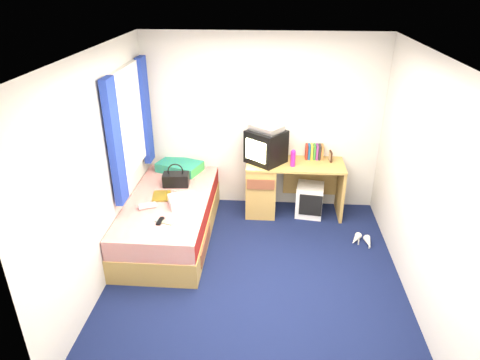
# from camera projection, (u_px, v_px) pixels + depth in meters

# --- Properties ---
(ground) EXTENTS (3.40, 3.40, 0.00)m
(ground) POSITION_uv_depth(u_px,v_px,m) (255.00, 274.00, 4.78)
(ground) COLOR #0C1438
(ground) RESTS_ON ground
(room_shell) EXTENTS (3.40, 3.40, 3.40)m
(room_shell) POSITION_uv_depth(u_px,v_px,m) (257.00, 154.00, 4.15)
(room_shell) COLOR white
(room_shell) RESTS_ON ground
(bed) EXTENTS (1.01, 2.00, 0.54)m
(bed) POSITION_uv_depth(u_px,v_px,m) (170.00, 218.00, 5.37)
(bed) COLOR tan
(bed) RESTS_ON ground
(pillow) EXTENTS (0.67, 0.55, 0.13)m
(pillow) POSITION_uv_depth(u_px,v_px,m) (180.00, 167.00, 5.96)
(pillow) COLOR #176F98
(pillow) RESTS_ON bed
(desk) EXTENTS (1.30, 0.55, 0.75)m
(desk) POSITION_uv_depth(u_px,v_px,m) (274.00, 185.00, 5.88)
(desk) COLOR tan
(desk) RESTS_ON ground
(storage_cube) EXTENTS (0.40, 0.40, 0.44)m
(storage_cube) POSITION_uv_depth(u_px,v_px,m) (309.00, 200.00, 5.88)
(storage_cube) COLOR white
(storage_cube) RESTS_ON ground
(crt_tv) EXTENTS (0.60, 0.59, 0.44)m
(crt_tv) POSITION_uv_depth(u_px,v_px,m) (266.00, 147.00, 5.64)
(crt_tv) COLOR black
(crt_tv) RESTS_ON desk
(vcr) EXTENTS (0.47, 0.45, 0.07)m
(vcr) POSITION_uv_depth(u_px,v_px,m) (267.00, 128.00, 5.53)
(vcr) COLOR silver
(vcr) RESTS_ON crt_tv
(book_row) EXTENTS (0.24, 0.13, 0.20)m
(book_row) POSITION_uv_depth(u_px,v_px,m) (314.00, 152.00, 5.80)
(book_row) COLOR maroon
(book_row) RESTS_ON desk
(picture_frame) EXTENTS (0.03, 0.12, 0.14)m
(picture_frame) POSITION_uv_depth(u_px,v_px,m) (331.00, 156.00, 5.73)
(picture_frame) COLOR #311A10
(picture_frame) RESTS_ON desk
(pink_water_bottle) EXTENTS (0.07, 0.07, 0.20)m
(pink_water_bottle) POSITION_uv_depth(u_px,v_px,m) (293.00, 159.00, 5.57)
(pink_water_bottle) COLOR #E6208E
(pink_water_bottle) RESTS_ON desk
(aerosol_can) EXTENTS (0.06, 0.06, 0.19)m
(aerosol_can) POSITION_uv_depth(u_px,v_px,m) (286.00, 155.00, 5.71)
(aerosol_can) COLOR white
(aerosol_can) RESTS_ON desk
(handbag) EXTENTS (0.35, 0.21, 0.31)m
(handbag) POSITION_uv_depth(u_px,v_px,m) (176.00, 179.00, 5.53)
(handbag) COLOR black
(handbag) RESTS_ON bed
(towel) EXTENTS (0.41, 0.38, 0.11)m
(towel) POSITION_uv_depth(u_px,v_px,m) (183.00, 201.00, 5.08)
(towel) COLOR silver
(towel) RESTS_ON bed
(magazine) EXTENTS (0.25, 0.31, 0.01)m
(magazine) POSITION_uv_depth(u_px,v_px,m) (161.00, 196.00, 5.29)
(magazine) COLOR gold
(magazine) RESTS_ON bed
(water_bottle) EXTENTS (0.21, 0.15, 0.07)m
(water_bottle) POSITION_uv_depth(u_px,v_px,m) (147.00, 206.00, 5.01)
(water_bottle) COLOR silver
(water_bottle) RESTS_ON bed
(colour_swatch_fan) EXTENTS (0.23, 0.13, 0.01)m
(colour_swatch_fan) POSITION_uv_depth(u_px,v_px,m) (164.00, 222.00, 4.74)
(colour_swatch_fan) COLOR gold
(colour_swatch_fan) RESTS_ON bed
(remote_control) EXTENTS (0.06, 0.16, 0.02)m
(remote_control) POSITION_uv_depth(u_px,v_px,m) (160.00, 221.00, 4.75)
(remote_control) COLOR black
(remote_control) RESTS_ON bed
(window_assembly) EXTENTS (0.11, 1.42, 1.40)m
(window_assembly) POSITION_uv_depth(u_px,v_px,m) (130.00, 124.00, 5.07)
(window_assembly) COLOR silver
(window_assembly) RESTS_ON room_shell
(white_heels) EXTENTS (0.29, 0.29, 0.09)m
(white_heels) POSITION_uv_depth(u_px,v_px,m) (362.00, 241.00, 5.30)
(white_heels) COLOR silver
(white_heels) RESTS_ON ground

